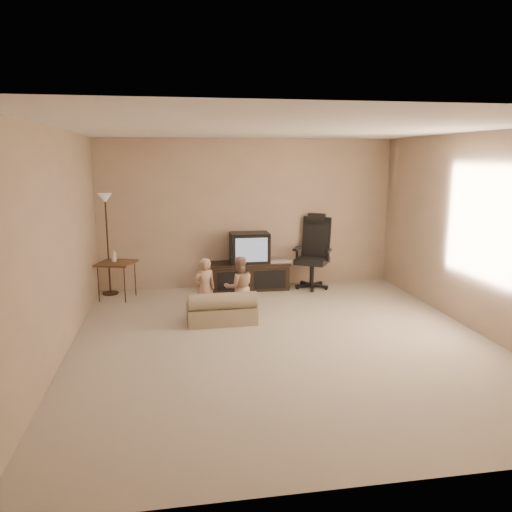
{
  "coord_description": "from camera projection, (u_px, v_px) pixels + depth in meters",
  "views": [
    {
      "loc": [
        -1.27,
        -5.59,
        2.18
      ],
      "look_at": [
        -0.22,
        0.6,
        0.94
      ],
      "focal_mm": 35.0,
      "sensor_mm": 36.0,
      "label": 1
    }
  ],
  "objects": [
    {
      "name": "office_chair",
      "position": [
        313.0,
        261.0,
        8.46
      ],
      "size": [
        0.8,
        0.8,
        1.25
      ],
      "rotation": [
        0.0,
        0.0,
        -0.56
      ],
      "color": "black",
      "rests_on": "floor"
    },
    {
      "name": "floor_lamp",
      "position": [
        106.0,
        221.0,
        7.89
      ],
      "size": [
        0.25,
        0.25,
        1.63
      ],
      "color": "#302015",
      "rests_on": "floor"
    },
    {
      "name": "toddler_right",
      "position": [
        239.0,
        287.0,
        6.85
      ],
      "size": [
        0.44,
        0.27,
        0.86
      ],
      "primitive_type": "imported",
      "rotation": [
        0.0,
        0.0,
        3.24
      ],
      "color": "tan",
      "rests_on": "floor"
    },
    {
      "name": "side_table",
      "position": [
        116.0,
        263.0,
        7.75
      ],
      "size": [
        0.66,
        0.66,
        0.79
      ],
      "rotation": [
        0.0,
        0.0,
        -0.31
      ],
      "color": "brown",
      "rests_on": "floor"
    },
    {
      "name": "room_shell",
      "position": [
        284.0,
        216.0,
        5.74
      ],
      "size": [
        5.5,
        5.5,
        5.5
      ],
      "color": "white",
      "rests_on": "floor"
    },
    {
      "name": "toddler_left",
      "position": [
        205.0,
        289.0,
        6.76
      ],
      "size": [
        0.37,
        0.32,
        0.86
      ],
      "primitive_type": "imported",
      "rotation": [
        0.0,
        0.0,
        3.48
      ],
      "color": "tan",
      "rests_on": "floor"
    },
    {
      "name": "child_sofa",
      "position": [
        222.0,
        310.0,
        6.66
      ],
      "size": [
        0.93,
        0.54,
        0.45
      ],
      "rotation": [
        0.0,
        0.0,
        0.02
      ],
      "color": "tan",
      "rests_on": "floor"
    },
    {
      "name": "floor",
      "position": [
        282.0,
        341.0,
        6.03
      ],
      "size": [
        5.5,
        5.5,
        0.0
      ],
      "primitive_type": "plane",
      "color": "#B8AD92",
      "rests_on": "ground"
    },
    {
      "name": "tv_stand",
      "position": [
        250.0,
        266.0,
        8.37
      ],
      "size": [
        1.35,
        0.51,
        0.96
      ],
      "rotation": [
        0.0,
        0.0,
        -0.01
      ],
      "color": "black",
      "rests_on": "floor"
    }
  ]
}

